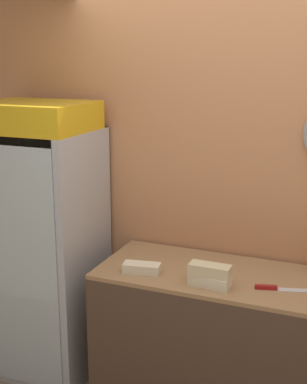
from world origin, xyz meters
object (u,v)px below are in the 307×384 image
object	(u,v)px
sandwich_flat_right	(142,268)
sandwich_stack_bottom	(210,281)
chefs_knife	(279,289)
beverage_cooler	(46,228)
sandwich_stack_middle	(210,270)

from	to	relation	value
sandwich_flat_right	sandwich_stack_bottom	bearing A→B (deg)	-4.21
sandwich_stack_bottom	sandwich_flat_right	distance (m)	0.43
chefs_knife	sandwich_stack_bottom	bearing A→B (deg)	-164.72
beverage_cooler	sandwich_flat_right	distance (m)	0.84
beverage_cooler	chefs_knife	xyz separation A→B (m)	(1.60, -0.15, -0.10)
beverage_cooler	chefs_knife	bearing A→B (deg)	-5.42
sandwich_stack_middle	beverage_cooler	bearing A→B (deg)	168.48
sandwich_stack_middle	chefs_knife	world-z (taller)	sandwich_stack_middle
sandwich_flat_right	chefs_knife	distance (m)	0.79
sandwich_stack_middle	chefs_knife	size ratio (longest dim) A/B	0.63
sandwich_stack_bottom	sandwich_stack_middle	size ratio (longest dim) A/B	1.02
sandwich_stack_middle	sandwich_stack_bottom	bearing A→B (deg)	0.00
sandwich_stack_bottom	sandwich_flat_right	bearing A→B (deg)	175.79
sandwich_stack_bottom	chefs_knife	world-z (taller)	sandwich_stack_bottom
sandwich_stack_bottom	sandwich_flat_right	world-z (taller)	sandwich_stack_bottom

